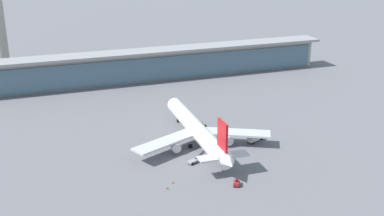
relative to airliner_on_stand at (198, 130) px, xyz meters
The scene contains 9 objects.
ground_plane 6.29m from the airliner_on_stand, ahead, with size 1200.00×1200.00×0.00m, color slate.
airliner_on_stand is the anchor object (origin of this frame).
service_truck_near_nose_olive 15.86m from the airliner_on_stand, 63.12° to the left, with size 3.27×2.59×2.05m.
service_truck_under_wing_red 30.29m from the airliner_on_stand, 89.37° to the right, with size 2.82×3.32×2.05m.
service_truck_mid_apron_blue 19.96m from the airliner_on_stand, 11.92° to the right, with size 7.56×5.31×3.10m.
service_truck_by_tail_grey 14.14m from the airliner_on_stand, 113.93° to the right, with size 6.78×3.95×2.70m.
terminal_building 80.19m from the airliner_on_stand, 87.44° to the left, with size 183.60×12.80×15.20m.
safety_cone_alpha 31.33m from the airliner_on_stand, 126.36° to the right, with size 0.62×0.62×0.70m.
safety_cone_bravo 27.90m from the airliner_on_stand, 125.32° to the right, with size 0.62×0.62×0.70m.
Camera 1 is at (-55.89, -137.66, 65.27)m, focal length 44.97 mm.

